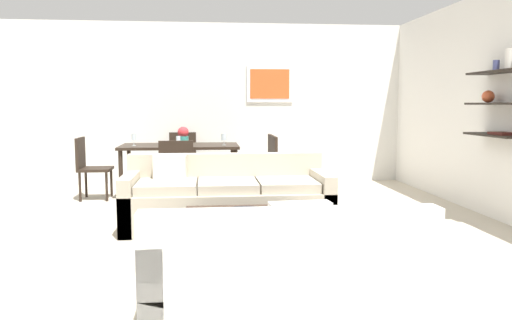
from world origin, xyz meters
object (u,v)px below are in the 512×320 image
Objects in this scene: dining_chair_right_near at (267,162)px; centerpiece_vase at (183,136)px; dining_table at (180,150)px; wine_glass_head at (181,135)px; loveseat_white at (282,275)px; dining_chair_head at (183,156)px; decorative_bowl at (246,214)px; candle_jar at (282,209)px; sofa_beige at (227,200)px; wine_glass_right_near at (224,137)px; wine_glass_left_near at (134,138)px; dining_chair_right_far at (263,159)px; apple_on_coffee_table at (227,213)px; dining_chair_foot at (177,169)px; coffee_table at (248,239)px; wine_glass_foot at (178,139)px; dining_chair_left_near at (89,164)px.

centerpiece_vase reaches higher than dining_chair_right_near.
dining_table is 9.70× the size of wine_glass_head.
loveseat_white is 1.89× the size of dining_chair_right_near.
loveseat_white is at bearing -81.05° from dining_chair_head.
decorative_bowl is 3.42m from centerpiece_vase.
loveseat_white is at bearing -98.42° from candle_jar.
wine_glass_right_near is at bearing 88.69° from sofa_beige.
dining_chair_right_far is at bearing 9.27° from wine_glass_left_near.
decorative_bowl is at bearing -88.80° from wine_glass_right_near.
wine_glass_head reaches higher than apple_on_coffee_table.
dining_chair_foot and dining_chair_head have the same top height.
dining_chair_right_near is at bearing -8.35° from wine_glass_right_near.
dining_chair_right_near is at bearing 80.17° from coffee_table.
candle_jar is at bearing -71.51° from dining_table.
decorative_bowl is at bearing -149.49° from candle_jar.
dining_chair_foot is (-0.84, 3.64, 0.21)m from loveseat_white.
sofa_beige is at bearing -56.51° from wine_glass_left_near.
dining_table reaches higher than apple_on_coffee_table.
apple_on_coffee_table is at bearing -81.24° from centerpiece_vase.
dining_table is 0.43m from wine_glass_foot.
centerpiece_vase is (0.05, -0.86, 0.38)m from dining_chair_head.
decorative_bowl is at bearing -57.67° from dining_chair_left_near.
wine_glass_right_near reaches higher than dining_chair_foot.
wine_glass_left_near reaches higher than coffee_table.
dining_table is 1.95× the size of dining_chair_head.
coffee_table is 7.10× the size of wine_glass_foot.
decorative_bowl is 3.81m from wine_glass_head.
wine_glass_right_near is at bearing 91.20° from decorative_bowl.
dining_chair_head is 4.99× the size of wine_glass_head.
wine_glass_foot is (-0.55, 2.87, 0.43)m from apple_on_coffee_table.
wine_glass_left_near reaches higher than decorative_bowl.
wine_glass_foot is 0.70m from wine_glass_left_near.
coffee_table is 0.24m from decorative_bowl.
apple_on_coffee_table is at bearing -177.92° from coffee_table.
wine_glass_foot is 0.39m from centerpiece_vase.
wine_glass_foot is 0.93× the size of wine_glass_right_near.
wine_glass_right_near is at bearing 2.71° from dining_chair_left_near.
candle_jar is 3.31m from centerpiece_vase.
dining_chair_left_near is 5.71× the size of wine_glass_foot.
loveseat_white is 1.89× the size of dining_chair_head.
dining_chair_left_near is 1.38m from centerpiece_vase.
dining_chair_right_near is (1.26, -0.20, -0.17)m from dining_table.
wine_glass_head is at bearing 106.57° from candle_jar.
dining_chair_foot is at bearing 102.98° from apple_on_coffee_table.
wine_glass_foot is at bearing -8.36° from dining_chair_left_near.
wine_glass_right_near reaches higher than decorative_bowl.
wine_glass_right_near is (0.65, 0.28, 0.01)m from wine_glass_foot.
sofa_beige is 1.22m from candle_jar.
dining_chair_right_near is at bearing -9.04° from dining_table.
decorative_bowl is at bearing -105.32° from coffee_table.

